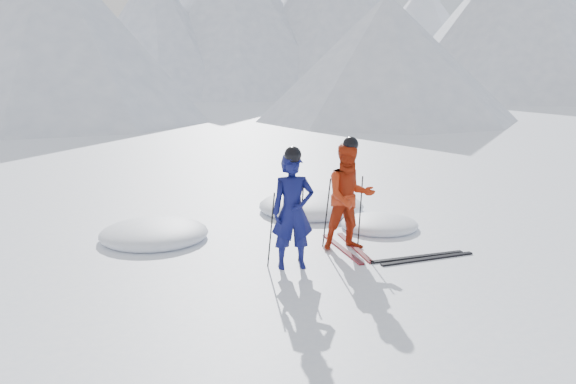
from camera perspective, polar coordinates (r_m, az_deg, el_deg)
name	(u,v)px	position (r m, az deg, el deg)	size (l,w,h in m)	color
ground	(398,253)	(10.40, 10.27, -5.65)	(160.00, 160.00, 0.00)	white
mountain_range	(194,7)	(45.11, -8.78, 16.72)	(106.15, 62.94, 15.53)	#B2BCD1
skier_blue	(293,211)	(9.32, 0.45, -1.84)	(0.65, 0.43, 1.79)	#0C0F4A
skier_red	(350,197)	(10.28, 5.78, -0.46)	(0.89, 0.69, 1.82)	#B22B0E
pole_blue_left	(271,230)	(9.42, -1.60, -3.57)	(0.02, 0.02, 1.20)	black
pole_blue_right	(301,225)	(9.71, 1.22, -3.07)	(0.02, 0.02, 1.20)	black
pole_red_left	(327,213)	(10.43, 3.64, -1.95)	(0.02, 0.02, 1.21)	black
pole_red_right	(360,211)	(10.62, 6.78, -1.75)	(0.02, 0.02, 1.21)	black
ski_worn_left	(342,249)	(10.46, 5.09, -5.31)	(0.09, 1.70, 0.03)	black
ski_worn_right	(355,247)	(10.57, 6.25, -5.14)	(0.09, 1.70, 0.03)	black
ski_loose_a	(417,257)	(10.23, 11.98, -5.95)	(0.09, 1.70, 0.03)	black
ski_loose_b	(428,259)	(10.17, 12.93, -6.11)	(0.09, 1.70, 0.03)	black
snow_lumps	(273,222)	(12.16, -1.43, -2.80)	(5.84, 3.60, 0.49)	white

